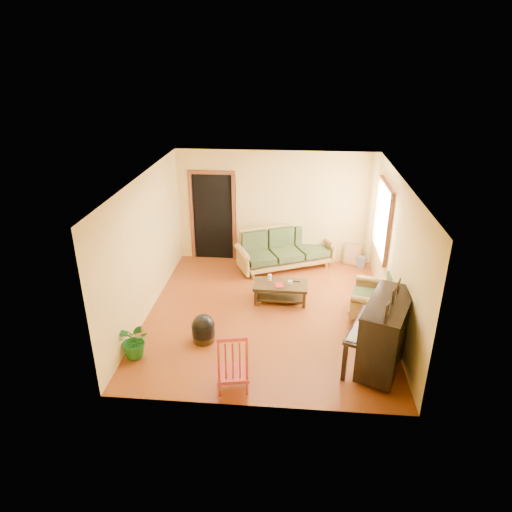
# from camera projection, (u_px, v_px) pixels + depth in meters

# --- Properties ---
(floor) EXTENTS (5.00, 5.00, 0.00)m
(floor) POSITION_uv_depth(u_px,v_px,m) (267.00, 313.00, 8.68)
(floor) COLOR #63280D
(floor) RESTS_ON ground
(doorway) EXTENTS (1.08, 0.16, 2.05)m
(doorway) POSITION_uv_depth(u_px,v_px,m) (213.00, 217.00, 10.64)
(doorway) COLOR black
(doorway) RESTS_ON floor
(window) EXTENTS (0.12, 1.36, 1.46)m
(window) POSITION_uv_depth(u_px,v_px,m) (383.00, 220.00, 9.07)
(window) COLOR white
(window) RESTS_ON right_wall
(sofa) EXTENTS (2.34, 1.72, 0.92)m
(sofa) POSITION_uv_depth(u_px,v_px,m) (286.00, 249.00, 10.36)
(sofa) COLOR olive
(sofa) RESTS_ON floor
(coffee_table) EXTENTS (1.07, 0.60, 0.38)m
(coffee_table) POSITION_uv_depth(u_px,v_px,m) (281.00, 292.00, 9.05)
(coffee_table) COLOR black
(coffee_table) RESTS_ON floor
(armchair) EXTENTS (1.02, 1.05, 0.89)m
(armchair) POSITION_uv_depth(u_px,v_px,m) (371.00, 294.00, 8.45)
(armchair) COLOR olive
(armchair) RESTS_ON floor
(piano) EXTENTS (1.23, 1.54, 1.18)m
(piano) POSITION_uv_depth(u_px,v_px,m) (385.00, 335.00, 6.97)
(piano) COLOR black
(piano) RESTS_ON floor
(footstool) EXTENTS (0.48, 0.48, 0.38)m
(footstool) POSITION_uv_depth(u_px,v_px,m) (203.00, 331.00, 7.79)
(footstool) COLOR black
(footstool) RESTS_ON floor
(red_chair) EXTENTS (0.55, 0.58, 0.99)m
(red_chair) POSITION_uv_depth(u_px,v_px,m) (232.00, 359.00, 6.59)
(red_chair) COLOR maroon
(red_chair) RESTS_ON floor
(leaning_frame) EXTENTS (0.40, 0.21, 0.53)m
(leaning_frame) POSITION_uv_depth(u_px,v_px,m) (352.00, 254.00, 10.57)
(leaning_frame) COLOR #B4943C
(leaning_frame) RESTS_ON floor
(ceramic_crock) EXTENTS (0.23, 0.23, 0.25)m
(ceramic_crock) POSITION_uv_depth(u_px,v_px,m) (361.00, 262.00, 10.53)
(ceramic_crock) COLOR #34489E
(ceramic_crock) RESTS_ON floor
(potted_plant) EXTENTS (0.71, 0.67, 0.62)m
(potted_plant) POSITION_uv_depth(u_px,v_px,m) (135.00, 341.00, 7.33)
(potted_plant) COLOR #19581B
(potted_plant) RESTS_ON floor
(book) EXTENTS (0.20, 0.24, 0.02)m
(book) POSITION_uv_depth(u_px,v_px,m) (275.00, 286.00, 8.87)
(book) COLOR #A31715
(book) RESTS_ON coffee_table
(candle) EXTENTS (0.09, 0.09, 0.13)m
(candle) POSITION_uv_depth(u_px,v_px,m) (270.00, 277.00, 9.08)
(candle) COLOR silver
(candle) RESTS_ON coffee_table
(glass_jar) EXTENTS (0.11, 0.11, 0.06)m
(glass_jar) POSITION_uv_depth(u_px,v_px,m) (290.00, 282.00, 8.97)
(glass_jar) COLOR silver
(glass_jar) RESTS_ON coffee_table
(remote) EXTENTS (0.14, 0.05, 0.01)m
(remote) POSITION_uv_depth(u_px,v_px,m) (297.00, 281.00, 9.05)
(remote) COLOR black
(remote) RESTS_ON coffee_table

